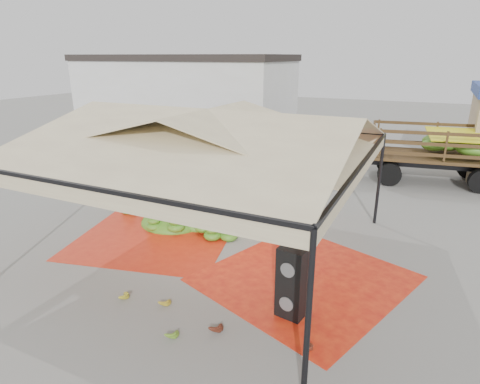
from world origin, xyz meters
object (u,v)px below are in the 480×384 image
at_px(truck_right, 471,149).
at_px(banana_heap, 198,199).
at_px(truck_left, 277,144).
at_px(speaker_stack, 293,282).
at_px(vendor, 257,195).

bearing_deg(truck_right, banana_heap, -145.85).
xyz_separation_m(truck_left, truck_right, (8.11, 1.80, 0.15)).
relative_size(banana_heap, speaker_stack, 3.42).
relative_size(speaker_stack, truck_right, 0.21).
bearing_deg(truck_left, vendor, -94.28).
relative_size(vendor, truck_left, 0.25).
height_order(truck_left, truck_right, truck_right).
bearing_deg(banana_heap, speaker_stack, -40.17).
bearing_deg(vendor, banana_heap, -1.63).
bearing_deg(banana_heap, truck_left, 85.29).
bearing_deg(banana_heap, truck_right, 43.08).
bearing_deg(truck_left, speaker_stack, -86.31).
relative_size(speaker_stack, truck_left, 0.23).
distance_m(banana_heap, vendor, 2.10).
height_order(banana_heap, speaker_stack, speaker_stack).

